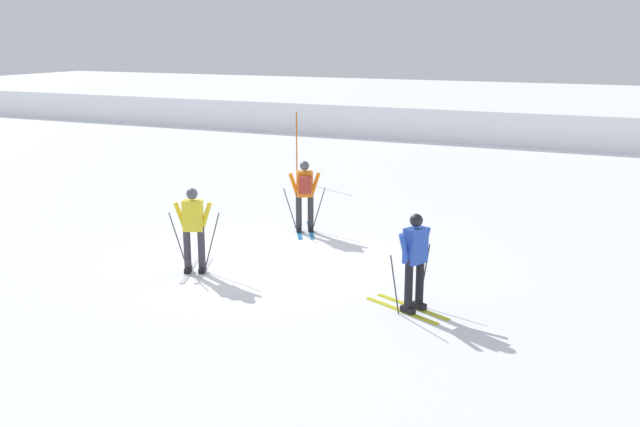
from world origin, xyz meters
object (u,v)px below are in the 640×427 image
at_px(skier_blue, 415,260).
at_px(skier_yellow, 194,228).
at_px(skier_orange, 305,193).
at_px(trail_marker_pole, 297,147).

xyz_separation_m(skier_blue, skier_yellow, (-4.52, 0.19, 0.00)).
bearing_deg(skier_orange, skier_yellow, -100.69).
distance_m(skier_blue, trail_marker_pole, 11.36).
bearing_deg(trail_marker_pole, skier_blue, -53.96).
bearing_deg(skier_orange, skier_blue, -44.64).
bearing_deg(skier_blue, trail_marker_pole, 126.04).
relative_size(skier_orange, trail_marker_pole, 0.77).
relative_size(skier_orange, skier_yellow, 1.00).
height_order(skier_blue, trail_marker_pole, trail_marker_pole).
bearing_deg(skier_blue, skier_yellow, 177.54).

